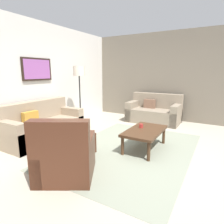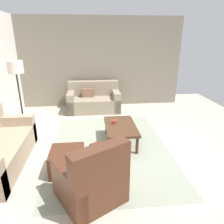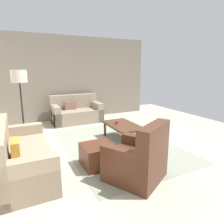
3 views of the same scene
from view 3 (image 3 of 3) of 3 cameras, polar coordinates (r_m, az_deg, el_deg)
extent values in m
plane|color=#B2A893|center=(4.66, 1.68, -9.47)|extent=(8.00, 8.00, 0.00)
cube|color=slate|center=(7.11, -9.86, 9.58)|extent=(0.12, 5.20, 2.80)
cube|color=gray|center=(4.66, 1.68, -9.42)|extent=(3.30, 2.34, 0.01)
cube|color=gray|center=(3.73, -24.22, -12.95)|extent=(1.90, 0.86, 0.42)
cube|color=gray|center=(3.65, -29.50, -10.11)|extent=(1.90, 0.24, 0.88)
cube|color=gray|center=(2.92, -23.57, -18.00)|extent=(0.20, 0.86, 0.62)
cube|color=gray|center=(4.49, -24.85, -7.33)|extent=(0.20, 0.86, 0.62)
cube|color=gold|center=(3.35, -26.13, -9.56)|extent=(0.36, 0.12, 0.28)
cube|color=gray|center=(6.60, -10.09, -1.10)|extent=(0.87, 1.58, 0.42)
cube|color=gray|center=(6.85, -10.92, 1.33)|extent=(0.24, 1.58, 0.88)
cube|color=gray|center=(6.43, -16.03, -0.85)|extent=(0.87, 0.20, 0.62)
cube|color=gray|center=(6.80, -4.55, 0.32)|extent=(0.87, 0.20, 0.62)
cube|color=brown|center=(6.57, -11.90, 1.89)|extent=(0.12, 0.36, 0.28)
cube|color=#4C2819|center=(3.31, 6.60, -15.02)|extent=(1.09, 1.09, 0.44)
cube|color=#4C2819|center=(3.09, 11.78, -12.06)|extent=(0.57, 0.79, 0.95)
cube|color=#4C2819|center=(3.53, 9.08, -11.79)|extent=(0.77, 0.53, 0.60)
cube|color=#4C2819|center=(3.02, 3.72, -16.08)|extent=(0.77, 0.53, 0.60)
cube|color=#4C2819|center=(3.68, -4.07, -12.33)|extent=(0.56, 0.56, 0.40)
cylinder|color=#472D1C|center=(4.62, 8.98, -7.40)|extent=(0.06, 0.06, 0.36)
cylinder|color=#472D1C|center=(5.41, 2.97, -4.29)|extent=(0.06, 0.06, 0.36)
cylinder|color=#472D1C|center=(4.36, 3.33, -8.52)|extent=(0.06, 0.06, 0.36)
cylinder|color=#472D1C|center=(5.18, -2.06, -5.04)|extent=(0.06, 0.06, 0.36)
cube|color=#472D1C|center=(4.82, 3.16, -3.87)|extent=(1.10, 0.64, 0.05)
cylinder|color=#B2332D|center=(4.82, 1.37, -3.03)|extent=(0.08, 0.08, 0.08)
cylinder|color=black|center=(4.95, -23.57, -9.03)|extent=(0.28, 0.28, 0.03)
cylinder|color=#262626|center=(4.74, -24.32, -1.01)|extent=(0.04, 0.04, 1.45)
cylinder|color=beige|center=(4.64, -25.28, 9.32)|extent=(0.32, 0.32, 0.26)
camera|label=1|loc=(3.60, 56.18, 4.14)|focal=30.61mm
camera|label=2|loc=(1.74, 65.52, 19.43)|focal=32.99mm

